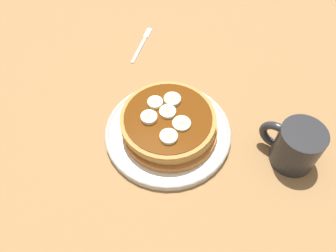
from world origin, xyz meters
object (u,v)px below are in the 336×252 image
(banana_slice_0, at_px, (168,112))
(banana_slice_3, at_px, (169,137))
(banana_slice_2, at_px, (149,118))
(fork, at_px, (143,42))
(banana_slice_4, at_px, (172,100))
(pancake_stack, at_px, (169,124))
(banana_slice_5, at_px, (155,103))
(coffee_mug, at_px, (296,145))
(plate, at_px, (168,132))
(banana_slice_1, at_px, (182,123))

(banana_slice_0, distance_m, banana_slice_3, 0.06)
(banana_slice_2, distance_m, fork, 0.28)
(banana_slice_3, distance_m, banana_slice_4, 0.09)
(pancake_stack, distance_m, banana_slice_0, 0.03)
(pancake_stack, bearing_deg, banana_slice_5, -13.82)
(coffee_mug, distance_m, fork, 0.44)
(plate, distance_m, banana_slice_4, 0.07)
(fork, bearing_deg, plate, 138.69)
(banana_slice_5, bearing_deg, coffee_mug, -162.75)
(banana_slice_3, height_order, banana_slice_4, same)
(pancake_stack, height_order, banana_slice_3, banana_slice_3)
(banana_slice_2, height_order, banana_slice_4, same)
(banana_slice_4, bearing_deg, banana_slice_0, 108.72)
(pancake_stack, relative_size, coffee_mug, 1.65)
(banana_slice_3, distance_m, fork, 0.33)
(plate, xyz_separation_m, banana_slice_0, (0.01, -0.01, 0.05))
(banana_slice_4, height_order, fork, banana_slice_4)
(banana_slice_3, relative_size, fork, 0.25)
(banana_slice_0, relative_size, banana_slice_5, 1.06)
(pancake_stack, xyz_separation_m, coffee_mug, (-0.21, -0.09, 0.01))
(plate, bearing_deg, banana_slice_1, -177.41)
(banana_slice_1, bearing_deg, banana_slice_5, -7.79)
(coffee_mug, bearing_deg, pancake_stack, 22.46)
(banana_slice_0, relative_size, banana_slice_4, 0.96)
(plate, height_order, banana_slice_3, banana_slice_3)
(banana_slice_0, xyz_separation_m, banana_slice_1, (-0.04, 0.01, -0.00))
(banana_slice_3, distance_m, coffee_mug, 0.23)
(banana_slice_2, distance_m, banana_slice_3, 0.06)
(banana_slice_2, relative_size, banana_slice_4, 0.95)
(banana_slice_4, height_order, coffee_mug, coffee_mug)
(banana_slice_4, relative_size, banana_slice_5, 1.11)
(banana_slice_4, relative_size, coffee_mug, 0.28)
(banana_slice_2, xyz_separation_m, coffee_mug, (-0.24, -0.11, -0.02))
(banana_slice_0, height_order, banana_slice_4, banana_slice_4)
(banana_slice_0, bearing_deg, banana_slice_1, 171.25)
(plate, distance_m, banana_slice_1, 0.06)
(banana_slice_0, relative_size, banana_slice_1, 0.92)
(banana_slice_5, bearing_deg, plate, 164.21)
(banana_slice_1, relative_size, fork, 0.27)
(banana_slice_3, height_order, fork, banana_slice_3)
(plate, relative_size, banana_slice_2, 8.08)
(banana_slice_1, distance_m, banana_slice_4, 0.06)
(banana_slice_0, xyz_separation_m, fork, (0.20, -0.18, -0.06))
(plate, xyz_separation_m, banana_slice_1, (-0.03, -0.00, 0.05))
(banana_slice_0, bearing_deg, plate, 130.28)
(plate, height_order, pancake_stack, pancake_stack)
(banana_slice_2, bearing_deg, banana_slice_5, -70.77)
(banana_slice_1, distance_m, banana_slice_5, 0.07)
(banana_slice_2, xyz_separation_m, banana_slice_4, (-0.01, -0.06, -0.00))
(banana_slice_2, relative_size, banana_slice_3, 0.96)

